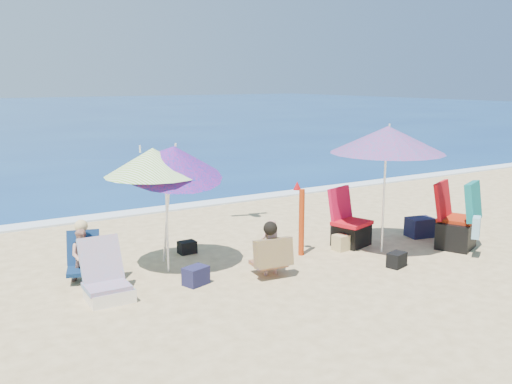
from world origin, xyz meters
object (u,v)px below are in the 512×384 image
chair_navy (103,274)px  furled_umbrella (301,215)px  umbrella_blue (173,160)px  chair_rainbow (107,284)px  person_center (271,249)px  umbrella_striped (153,162)px  umbrella_turquoise (388,140)px  camp_chair_left (350,228)px  person_left (83,254)px  camp_chair_right (458,224)px

chair_navy → furled_umbrella: bearing=-5.4°
umbrella_blue → furled_umbrella: umbrella_blue is taller
chair_rainbow → person_center: size_ratio=0.93×
umbrella_striped → furled_umbrella: size_ratio=1.56×
umbrella_blue → person_center: bearing=-43.0°
umbrella_blue → umbrella_turquoise: bearing=-15.9°
chair_navy → person_center: (2.13, -0.89, 0.23)m
umbrella_turquoise → umbrella_blue: umbrella_turquoise is taller
umbrella_blue → camp_chair_left: umbrella_blue is taller
chair_rainbow → person_center: person_center is taller
umbrella_striped → person_left: umbrella_striped is taller
chair_navy → camp_chair_left: 4.11m
person_center → umbrella_turquoise: bearing=1.1°
furled_umbrella → camp_chair_left: 1.07m
umbrella_blue → camp_chair_right: bearing=-18.2°
chair_navy → camp_chair_left: (4.10, -0.30, 0.13)m
chair_navy → umbrella_blue: bearing=3.8°
umbrella_blue → chair_navy: umbrella_blue is taller
person_left → camp_chair_left: bearing=-8.5°
camp_chair_right → camp_chair_left: bearing=142.6°
camp_chair_right → person_center: (-3.36, 0.48, -0.02)m
chair_rainbow → camp_chair_right: size_ratio=0.67×
umbrella_striped → chair_rainbow: 1.83m
furled_umbrella → chair_rainbow: 3.23m
furled_umbrella → chair_navy: (-3.08, 0.29, -0.48)m
camp_chair_right → person_left: camp_chair_right is taller
chair_rainbow → person_left: person_left is taller
umbrella_turquoise → camp_chair_left: size_ratio=2.11×
umbrella_turquoise → person_center: bearing=-178.9°
umbrella_turquoise → chair_navy: (-4.34, 0.85, -1.65)m
chair_navy → person_center: 2.32m
furled_umbrella → chair_rainbow: (-3.20, -0.23, -0.44)m
camp_chair_left → umbrella_blue: bearing=172.9°
umbrella_blue → camp_chair_right: umbrella_blue is taller
camp_chair_right → chair_navy: bearing=166.0°
umbrella_blue → chair_rainbow: size_ratio=2.62×
chair_rainbow → person_left: 0.87m
umbrella_blue → person_center: 1.87m
person_center → umbrella_blue: bearing=137.0°
camp_chair_right → person_center: camp_chair_right is taller
umbrella_striped → umbrella_blue: size_ratio=0.93×
umbrella_turquoise → umbrella_striped: bearing=163.5°
chair_rainbow → person_left: (-0.05, 0.85, 0.18)m
person_center → person_left: (-2.30, 1.23, -0.02)m
furled_umbrella → umbrella_blue: bearing=169.6°
umbrella_striped → umbrella_blue: bearing=-23.6°
chair_rainbow → camp_chair_left: camp_chair_left is taller
umbrella_turquoise → furled_umbrella: umbrella_turquoise is taller
furled_umbrella → person_left: furled_umbrella is taller
camp_chair_right → umbrella_blue: bearing=161.8°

